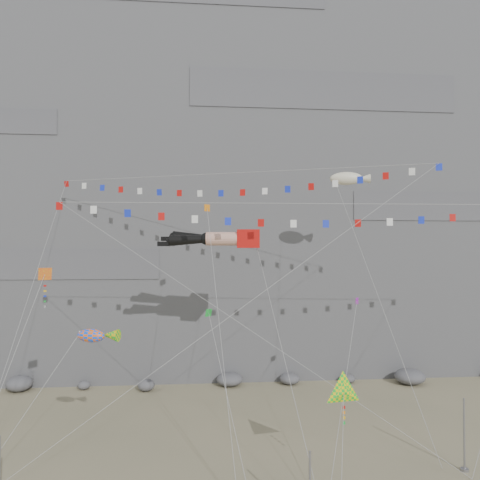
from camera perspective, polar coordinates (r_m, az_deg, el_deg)
The scene contains 14 objects.
ground at distance 32.31m, azimuth 0.96°, elevation -25.71°, with size 120.00×120.00×0.00m, color gray.
cliff at distance 62.41m, azimuth -2.21°, elevation 9.49°, with size 80.00×28.00×50.00m, color slate.
talus_boulders at distance 48.08m, azimuth -1.28°, elevation -16.66°, with size 60.00×3.00×1.20m, color slate, non-canonical shape.
anchor_pole_right at distance 33.58m, azimuth 25.66°, elevation -20.59°, with size 0.12×0.12×4.38m, color gray.
legs_kite at distance 36.36m, azimuth -2.37°, elevation 0.12°, with size 9.22×16.56×20.51m.
flag_banner_upper at distance 39.73m, azimuth -1.05°, elevation 8.13°, with size 30.28×20.30×28.61m.
flag_banner_lower at distance 34.39m, azimuth 8.51°, elevation 4.39°, with size 35.62×7.78×19.79m.
harlequin_kite at distance 32.58m, azimuth -22.71°, elevation -3.94°, with size 3.36×7.08×13.54m.
fish_windsock at distance 30.88m, azimuth -17.74°, elevation -11.08°, with size 7.27×5.43×10.73m.
delta_kite at distance 28.29m, azimuth 12.56°, elevation -17.65°, with size 2.97×5.14×7.49m.
blimp_windsock at distance 41.46m, azimuth 12.84°, elevation 7.26°, with size 4.29×12.45×22.71m.
small_kite_a at distance 36.17m, azimuth -3.99°, elevation 3.49°, with size 2.12×12.51×20.44m.
small_kite_b at distance 37.22m, azimuth 14.03°, elevation -7.52°, with size 6.57×12.91×16.55m.
small_kite_c at distance 31.41m, azimuth -3.79°, elevation -9.13°, with size 2.77×9.66×13.02m.
Camera 1 is at (-3.11, -29.24, 13.38)m, focal length 35.00 mm.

